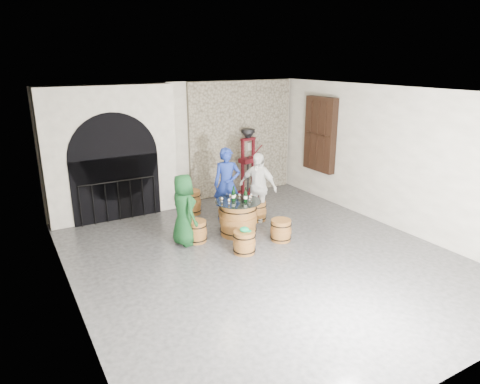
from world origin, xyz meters
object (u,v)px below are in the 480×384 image
barrel_stool_far (228,210)px  wine_bottle_left (233,195)px  barrel_stool_right (257,211)px  wine_bottle_center (246,196)px  barrel_stool_near_left (244,242)px  person_blue (227,184)px  side_barrel (192,202)px  wine_bottle_right (234,194)px  corking_press (248,157)px  barrel_stool_near_right (281,230)px  person_white (258,187)px  barrel_stool_left (196,231)px  barrel_table (238,218)px  person_green (184,210)px

barrel_stool_far → wine_bottle_left: bearing=-110.4°
barrel_stool_right → wine_bottle_center: wine_bottle_center is taller
barrel_stool_near_left → person_blue: person_blue is taller
barrel_stool_near_left → side_barrel: (0.03, 2.64, 0.07)m
wine_bottle_right → side_barrel: wine_bottle_right is taller
barrel_stool_far → corking_press: (1.43, 1.42, 0.87)m
barrel_stool_near_right → person_blue: 1.90m
person_blue → person_white: (0.60, -0.44, -0.05)m
barrel_stool_right → person_white: (0.02, 0.01, 0.60)m
barrel_stool_near_left → person_blue: (0.63, 1.89, 0.65)m
barrel_stool_far → barrel_stool_near_right: (0.38, -1.71, 0.00)m
barrel_stool_right → barrel_stool_near_right: same height
barrel_stool_right → wine_bottle_right: size_ratio=1.44×
wine_bottle_left → wine_bottle_right: size_ratio=1.00×
person_white → barrel_stool_left: bearing=-105.9°
wine_bottle_center → barrel_stool_far: bearing=83.3°
barrel_stool_left → barrel_stool_near_right: size_ratio=1.00×
barrel_table → person_white: person_white is taller
barrel_stool_near_right → side_barrel: size_ratio=0.77×
person_white → corking_press: bearing=126.1°
corking_press → side_barrel: bearing=-174.0°
person_blue → barrel_stool_left: bearing=-117.5°
barrel_stool_near_left → wine_bottle_center: wine_bottle_center is taller
barrel_stool_near_left → wine_bottle_left: wine_bottle_left is taller
barrel_stool_near_left → person_green: 1.44m
person_green → person_white: size_ratio=0.91×
barrel_table → corking_press: (1.68, 2.37, 0.72)m
person_white → wine_bottle_center: 0.99m
person_green → wine_bottle_right: person_green is taller
barrel_stool_left → wine_bottle_center: bearing=-11.1°
wine_bottle_left → wine_bottle_center: size_ratio=1.00×
person_white → corking_press: size_ratio=0.88×
corking_press → barrel_stool_right: bearing=-126.1°
barrel_stool_right → barrel_stool_near_left: same height
barrel_stool_near_right → corking_press: (1.05, 3.13, 0.87)m
wine_bottle_left → wine_bottle_center: bearing=-42.2°
barrel_stool_near_right → side_barrel: (-0.97, 2.49, 0.07)m
person_blue → barrel_stool_near_left: bearing=-81.8°
barrel_stool_near_left → corking_press: 3.97m
barrel_stool_far → person_blue: bearing=75.7°
barrel_stool_far → barrel_stool_near_right: 1.75m
person_white → wine_bottle_right: size_ratio=5.13×
wine_bottle_right → corking_press: size_ratio=0.17×
barrel_stool_far → barrel_stool_near_left: bearing=-108.5°
barrel_stool_far → wine_bottle_left: (-0.33, -0.89, 0.68)m
barrel_stool_near_left → person_blue: size_ratio=0.27×
barrel_stool_right → barrel_stool_near_left: 1.88m
side_barrel → barrel_table: bearing=-78.7°
barrel_stool_right → side_barrel: bearing=134.3°
barrel_table → person_blue: (0.25, 0.98, 0.49)m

